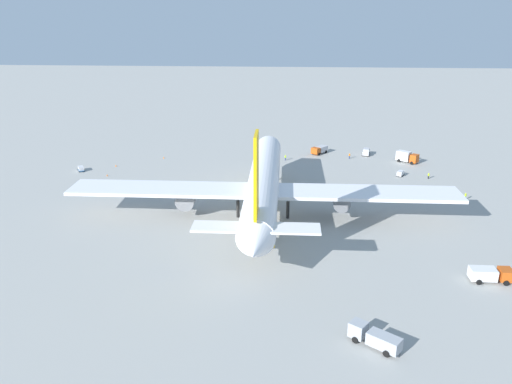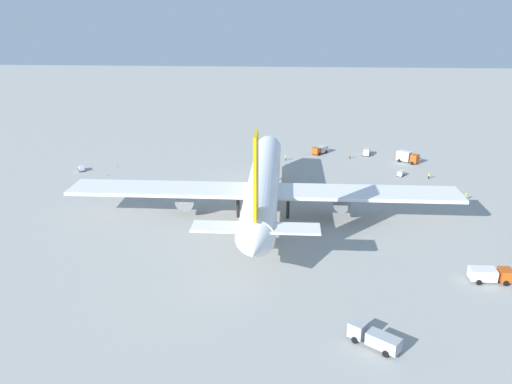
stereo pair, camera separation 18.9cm
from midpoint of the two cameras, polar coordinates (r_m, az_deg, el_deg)
The scene contains 16 objects.
ground_plane at distance 111.87m, azimuth 0.77°, elevation -2.28°, with size 600.00×600.00×0.00m, color #9E9E99.
airliner at distance 108.32m, azimuth 0.71°, elevation 0.78°, with size 69.31×81.12×23.77m.
service_truck_0 at distance 154.36m, azimuth 16.31°, elevation 3.77°, with size 5.52×6.25×3.12m.
service_truck_3 at distance 71.37m, azimuth 12.88°, elevation -15.37°, with size 5.78×6.83×2.54m.
service_truck_4 at distance 92.22m, azimuth 24.44°, elevation -8.26°, with size 2.80×6.62×2.27m.
service_truck_5 at distance 158.53m, azimuth 7.01°, elevation 4.68°, with size 5.97×5.39×2.28m.
service_van at distance 159.45m, azimuth 12.06°, elevation 4.38°, with size 4.45×2.76×1.97m.
baggage_cart_0 at distance 141.32m, azimuth 15.64°, elevation 2.02°, with size 3.13×2.46×1.39m.
baggage_cart_1 at distance 148.41m, azimuth -18.83°, elevation 2.48°, with size 3.42×2.68×1.23m.
ground_worker_0 at distance 150.70m, azimuth 3.24°, elevation 3.83°, with size 0.55×0.55×1.66m.
ground_worker_1 at distance 154.68m, azimuth 10.27°, elevation 3.97°, with size 0.46×0.46×1.69m.
ground_worker_2 at distance 128.43m, azimuth 22.13°, elevation -0.42°, with size 0.47×0.47×1.76m.
ground_worker_3 at distance 141.24m, azimuth 18.52°, elevation 1.73°, with size 0.53×0.53×1.61m.
traffic_cone_0 at distance 155.00m, azimuth -10.21°, elevation 3.78°, with size 0.36×0.36×0.55m, color orange.
traffic_cone_1 at distance 141.84m, azimuth -16.19°, elevation 1.82°, with size 0.36×0.36×0.55m, color orange.
traffic_cone_2 at distance 149.88m, azimuth -15.28°, elevation 2.85°, with size 0.36×0.36×0.55m, color orange.
Camera 1 is at (-103.69, -5.18, 41.66)m, focal length 36.15 mm.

